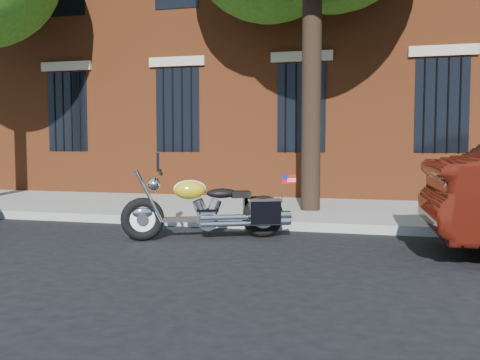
# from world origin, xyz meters

# --- Properties ---
(ground) EXTENTS (120.00, 120.00, 0.00)m
(ground) POSITION_xyz_m (0.00, 0.00, 0.00)
(ground) COLOR black
(ground) RESTS_ON ground
(curb) EXTENTS (40.00, 0.16, 0.15)m
(curb) POSITION_xyz_m (0.00, 1.38, 0.07)
(curb) COLOR gray
(curb) RESTS_ON ground
(sidewalk) EXTENTS (40.00, 3.60, 0.15)m
(sidewalk) POSITION_xyz_m (0.00, 3.26, 0.07)
(sidewalk) COLOR gray
(sidewalk) RESTS_ON ground
(motorcycle) EXTENTS (2.42, 1.34, 1.26)m
(motorcycle) POSITION_xyz_m (-0.60, 0.31, 0.43)
(motorcycle) COLOR black
(motorcycle) RESTS_ON ground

